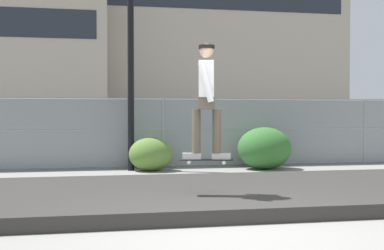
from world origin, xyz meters
name	(u,v)px	position (x,y,z in m)	size (l,w,h in m)	color
ground_plane	(234,232)	(0.00, 0.00, 0.00)	(120.00, 120.00, 0.00)	gray
gravel_berm	(199,194)	(0.00, 2.21, 0.10)	(13.33, 3.78, 0.21)	#33302D
skateboard	(206,160)	(-0.04, 1.43, 0.75)	(0.82, 0.38, 0.07)	black
skater	(207,94)	(-0.04, 1.43, 1.74)	(0.72, 0.62, 1.73)	#B2ADA8
chain_fence	(163,133)	(0.00, 7.06, 0.93)	(23.28, 0.06, 1.85)	gray
parked_car_mid	(163,131)	(0.42, 10.39, 0.84)	(4.54, 2.24, 1.66)	maroon
office_block	(211,35)	(10.70, 48.61, 10.43)	(26.26, 14.92, 20.85)	#9E9384
shrub_left	(151,154)	(-0.39, 6.43, 0.42)	(1.09, 0.89, 0.84)	#567A33
shrub_center	(264,148)	(2.54, 6.29, 0.54)	(1.40, 1.15, 1.08)	#336B2D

